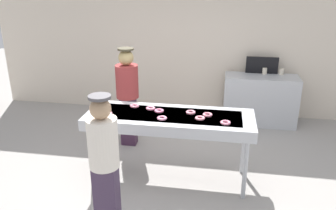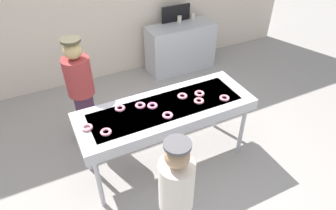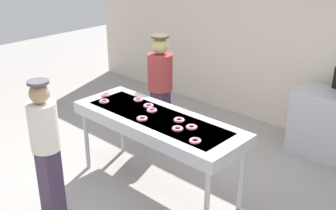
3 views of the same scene
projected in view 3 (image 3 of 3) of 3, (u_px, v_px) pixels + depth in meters
The scene contains 15 objects.
ground_plane at pixel (158, 186), 5.10m from camera, with size 16.00×16.00×0.00m, color #9E9993.
back_wall at pixel (275, 37), 6.30m from camera, with size 8.00×0.12×2.84m, color beige.
fryer_conveyor at pixel (157, 123), 4.76m from camera, with size 2.17×0.77×0.94m.
strawberry_donut_0 at pixel (104, 101), 5.12m from camera, with size 0.12×0.12×0.03m, color pink.
strawberry_donut_1 at pixel (142, 119), 4.65m from camera, with size 0.12×0.12×0.03m, color pink.
strawberry_donut_2 at pixel (192, 127), 4.44m from camera, with size 0.12×0.12×0.03m, color pink.
strawberry_donut_3 at pixel (179, 120), 4.61m from camera, with size 0.12×0.12×0.03m, color pink.
strawberry_donut_4 at pixel (148, 106), 4.99m from camera, with size 0.12×0.12×0.03m, color pink.
strawberry_donut_5 at pixel (152, 110), 4.86m from camera, with size 0.12×0.12×0.03m, color pink.
strawberry_donut_6 at pixel (195, 141), 4.15m from camera, with size 0.12×0.12×0.03m, color pink.
strawberry_donut_7 at pixel (106, 95), 5.33m from camera, with size 0.12×0.12×0.03m, color pink.
strawberry_donut_8 at pixel (138, 100), 5.17m from camera, with size 0.12×0.12×0.03m, color pink.
strawberry_donut_9 at pixel (178, 129), 4.41m from camera, with size 0.12×0.12×0.03m, color pink.
worker_baker at pixel (160, 82), 5.87m from camera, with size 0.35×0.35×1.60m.
customer_waiting at pixel (46, 145), 4.27m from camera, with size 0.30×0.30×1.57m.
Camera 3 is at (3.02, -3.08, 2.90)m, focal length 44.13 mm.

